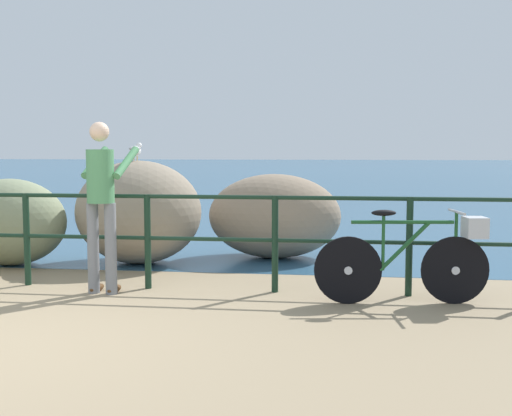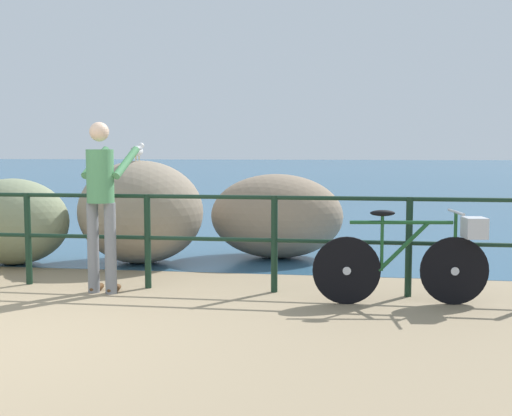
% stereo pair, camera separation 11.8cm
% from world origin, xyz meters
% --- Properties ---
extents(ground_plane, '(120.00, 120.00, 0.10)m').
position_xyz_m(ground_plane, '(0.00, 20.00, -0.05)').
color(ground_plane, '#937F60').
extents(sea_surface, '(120.00, 90.00, 0.01)m').
position_xyz_m(sea_surface, '(0.00, 48.04, 0.00)').
color(sea_surface, '#2D5675').
rests_on(sea_surface, ground_plane).
extents(promenade_railing, '(9.72, 0.07, 1.02)m').
position_xyz_m(promenade_railing, '(0.00, 2.09, 0.64)').
color(promenade_railing, black).
rests_on(promenade_railing, ground_plane).
extents(bicycle, '(1.69, 0.48, 0.92)m').
position_xyz_m(bicycle, '(3.49, 1.76, 0.46)').
color(bicycle, black).
rests_on(bicycle, ground_plane).
extents(person_at_railing, '(0.50, 0.66, 1.78)m').
position_xyz_m(person_at_railing, '(0.29, 1.81, 0.99)').
color(person_at_railing, slate).
rests_on(person_at_railing, ground_plane).
extents(breakwater_boulder_main, '(1.66, 1.45, 1.36)m').
position_xyz_m(breakwater_boulder_main, '(0.11, 3.58, 0.68)').
color(breakwater_boulder_main, gray).
rests_on(breakwater_boulder_main, ground).
extents(breakwater_boulder_left, '(1.48, 1.08, 1.13)m').
position_xyz_m(breakwater_boulder_left, '(-1.50, 3.23, 0.56)').
color(breakwater_boulder_left, gray).
rests_on(breakwater_boulder_left, ground).
extents(breakwater_boulder_right, '(1.83, 1.26, 1.16)m').
position_xyz_m(breakwater_boulder_right, '(1.84, 4.23, 0.58)').
color(breakwater_boulder_right, gray).
rests_on(breakwater_boulder_right, ground).
extents(seagull, '(0.14, 0.34, 0.23)m').
position_xyz_m(seagull, '(0.11, 3.50, 1.50)').
color(seagull, gold).
rests_on(seagull, breakwater_boulder_main).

